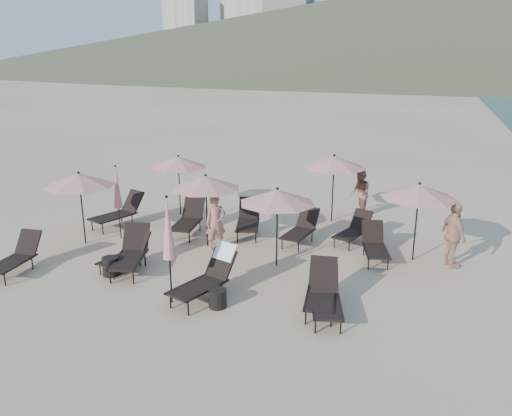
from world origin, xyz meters
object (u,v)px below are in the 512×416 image
(lounger_10, at_px, (354,230))
(side_table_0, at_px, (111,266))
(umbrella_open_1, at_px, (206,182))
(umbrella_closed_1, at_px, (117,188))
(lounger_6, at_px, (119,211))
(lounger_7, at_px, (189,219))
(umbrella_open_4, at_px, (334,162))
(beachgoer_a, at_px, (216,223))
(umbrella_open_0, at_px, (79,180))
(umbrella_closed_0, at_px, (168,229))
(lounger_5, at_px, (326,297))
(lounger_11, at_px, (375,244))
(lounger_2, at_px, (126,253))
(lounger_9, at_px, (301,229))
(beachgoer_c, at_px, (454,235))
(umbrella_open_2, at_px, (277,197))
(lounger_0, at_px, (16,256))
(side_table_1, at_px, (218,298))
(lounger_1, at_px, (131,252))
(umbrella_open_3, at_px, (178,162))
(lounger_8, at_px, (248,219))
(lounger_3, at_px, (208,275))
(lounger_4, at_px, (321,289))
(beachgoer_b, at_px, (360,193))
(umbrella_open_5, at_px, (419,191))

(lounger_10, height_order, side_table_0, lounger_10)
(umbrella_open_1, distance_m, umbrella_closed_1, 2.86)
(lounger_6, distance_m, lounger_7, 2.51)
(umbrella_open_4, relative_size, beachgoer_a, 1.43)
(umbrella_open_0, height_order, umbrella_closed_0, umbrella_closed_0)
(lounger_7, height_order, umbrella_open_4, umbrella_open_4)
(umbrella_closed_0, bearing_deg, lounger_5, 9.85)
(lounger_11, xyz_separation_m, umbrella_closed_1, (-7.60, -0.95, 1.18))
(lounger_2, relative_size, lounger_10, 0.97)
(lounger_5, distance_m, umbrella_closed_1, 7.59)
(lounger_9, distance_m, umbrella_open_1, 3.19)
(beachgoer_c, bearing_deg, umbrella_open_2, 80.79)
(umbrella_open_0, bearing_deg, lounger_7, 36.36)
(lounger_0, xyz_separation_m, side_table_1, (5.68, 0.02, -0.23))
(lounger_10, xyz_separation_m, umbrella_closed_0, (-3.26, -5.30, 1.35))
(lounger_7, bearing_deg, lounger_9, -2.87)
(lounger_1, xyz_separation_m, umbrella_closed_1, (-1.69, 1.98, 1.11))
(lounger_6, xyz_separation_m, beachgoer_a, (3.91, -0.89, 0.31))
(lounger_10, relative_size, umbrella_open_3, 0.76)
(lounger_8, bearing_deg, lounger_3, -98.30)
(lounger_10, height_order, beachgoer_a, beachgoer_a)
(side_table_0, bearing_deg, side_table_1, -11.22)
(lounger_4, xyz_separation_m, umbrella_open_0, (-7.59, 1.63, 1.51))
(lounger_1, relative_size, lounger_10, 1.18)
(umbrella_open_3, distance_m, beachgoer_c, 9.24)
(lounger_0, distance_m, beachgoer_c, 11.42)
(beachgoer_c, bearing_deg, umbrella_closed_1, 68.34)
(lounger_3, distance_m, umbrella_open_0, 5.56)
(lounger_8, distance_m, lounger_10, 3.29)
(umbrella_open_4, height_order, umbrella_closed_0, umbrella_closed_0)
(lounger_3, relative_size, side_table_1, 4.54)
(beachgoer_b, bearing_deg, side_table_1, -35.65)
(beachgoer_a, relative_size, beachgoer_b, 0.96)
(lounger_0, distance_m, umbrella_closed_0, 4.79)
(umbrella_open_5, height_order, beachgoer_a, umbrella_open_5)
(umbrella_open_4, bearing_deg, lounger_10, -61.09)
(lounger_4, distance_m, lounger_8, 5.26)
(lounger_10, distance_m, umbrella_closed_1, 7.24)
(lounger_4, relative_size, beachgoer_c, 0.99)
(lounger_7, xyz_separation_m, umbrella_open_3, (-1.21, 1.71, 1.43))
(lounger_8, height_order, umbrella_open_2, umbrella_open_2)
(lounger_5, xyz_separation_m, lounger_8, (-3.44, 4.40, 0.04))
(umbrella_open_5, xyz_separation_m, side_table_1, (-3.95, -4.35, -1.74))
(lounger_6, xyz_separation_m, umbrella_open_2, (5.92, -1.43, 1.42))
(lounger_5, distance_m, umbrella_open_2, 3.25)
(umbrella_open_3, bearing_deg, lounger_4, -39.65)
(lounger_5, xyz_separation_m, umbrella_open_0, (-7.75, 1.92, 1.52))
(lounger_11, relative_size, beachgoer_c, 0.96)
(lounger_9, distance_m, umbrella_open_5, 3.61)
(lounger_9, distance_m, umbrella_open_2, 2.44)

